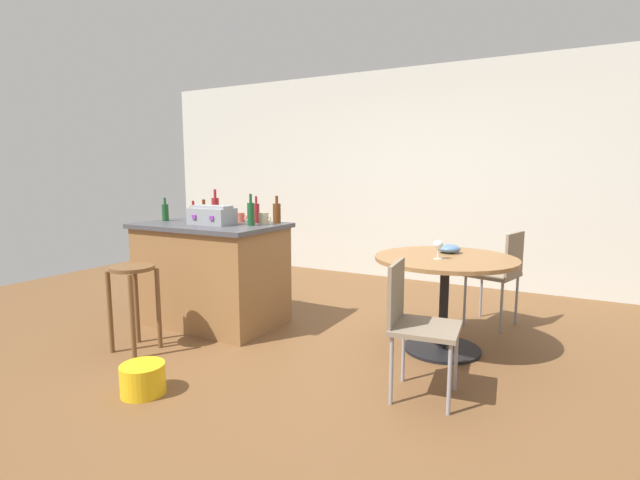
% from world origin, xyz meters
% --- Properties ---
extents(ground_plane, '(8.80, 8.80, 0.00)m').
position_xyz_m(ground_plane, '(0.00, 0.00, 0.00)').
color(ground_plane, brown).
extents(back_wall, '(8.00, 0.10, 2.70)m').
position_xyz_m(back_wall, '(0.00, 2.77, 1.35)').
color(back_wall, beige).
rests_on(back_wall, ground_plane).
extents(kitchen_island, '(1.31, 0.84, 0.93)m').
position_xyz_m(kitchen_island, '(-1.14, 0.11, 0.47)').
color(kitchen_island, olive).
rests_on(kitchen_island, ground_plane).
extents(wooden_stool, '(0.34, 0.34, 0.68)m').
position_xyz_m(wooden_stool, '(-1.20, -0.72, 0.49)').
color(wooden_stool, brown).
rests_on(wooden_stool, ground_plane).
extents(dining_table, '(1.08, 1.08, 0.75)m').
position_xyz_m(dining_table, '(0.93, 0.43, 0.58)').
color(dining_table, black).
rests_on(dining_table, ground_plane).
extents(folding_chair_near, '(0.44, 0.44, 0.85)m').
position_xyz_m(folding_chair_near, '(0.95, -0.41, 0.50)').
color(folding_chair_near, '#7F705B').
rests_on(folding_chair_near, ground_plane).
extents(folding_chair_far, '(0.49, 0.49, 0.87)m').
position_xyz_m(folding_chair_far, '(1.22, 1.26, 0.52)').
color(folding_chair_far, '#7F705B').
rests_on(folding_chair_far, ground_plane).
extents(toolbox, '(0.40, 0.24, 0.17)m').
position_xyz_m(toolbox, '(-1.07, 0.05, 1.01)').
color(toolbox, gray).
rests_on(toolbox, kitchen_island).
extents(bottle_0, '(0.06, 0.06, 0.20)m').
position_xyz_m(bottle_0, '(-1.39, 0.16, 1.01)').
color(bottle_0, maroon).
rests_on(bottle_0, kitchen_island).
extents(bottle_1, '(0.07, 0.07, 0.25)m').
position_xyz_m(bottle_1, '(-0.62, 0.43, 1.03)').
color(bottle_1, '#603314').
rests_on(bottle_1, kitchen_island).
extents(bottle_2, '(0.06, 0.06, 0.25)m').
position_xyz_m(bottle_2, '(-0.81, 0.37, 1.03)').
color(bottle_2, maroon).
rests_on(bottle_2, kitchen_island).
extents(bottle_3, '(0.07, 0.07, 0.30)m').
position_xyz_m(bottle_3, '(-1.30, 0.37, 1.05)').
color(bottle_3, maroon).
rests_on(bottle_3, kitchen_island).
extents(bottle_4, '(0.06, 0.06, 0.28)m').
position_xyz_m(bottle_4, '(-0.71, 0.15, 1.04)').
color(bottle_4, '#194C23').
rests_on(bottle_4, kitchen_island).
extents(bottle_5, '(0.08, 0.08, 0.20)m').
position_xyz_m(bottle_5, '(-1.47, 0.40, 1.01)').
color(bottle_5, '#603314').
rests_on(bottle_5, kitchen_island).
extents(bottle_6, '(0.06, 0.06, 0.22)m').
position_xyz_m(bottle_6, '(-1.68, 0.09, 1.02)').
color(bottle_6, '#194C23').
rests_on(bottle_6, kitchen_island).
extents(cup_0, '(0.12, 0.09, 0.11)m').
position_xyz_m(cup_0, '(-0.66, 0.27, 0.99)').
color(cup_0, tan).
rests_on(cup_0, kitchen_island).
extents(cup_1, '(0.12, 0.09, 0.09)m').
position_xyz_m(cup_1, '(-0.98, 0.35, 0.98)').
color(cup_1, '#DB6651').
rests_on(cup_1, kitchen_island).
extents(wine_glass, '(0.07, 0.07, 0.14)m').
position_xyz_m(wine_glass, '(0.90, 0.31, 0.86)').
color(wine_glass, silver).
rests_on(wine_glass, dining_table).
extents(serving_bowl, '(0.18, 0.18, 0.07)m').
position_xyz_m(serving_bowl, '(0.91, 0.63, 0.79)').
color(serving_bowl, '#4C7099').
rests_on(serving_bowl, dining_table).
extents(plastic_bucket, '(0.28, 0.28, 0.19)m').
position_xyz_m(plastic_bucket, '(-0.56, -1.21, 0.10)').
color(plastic_bucket, yellow).
rests_on(plastic_bucket, ground_plane).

